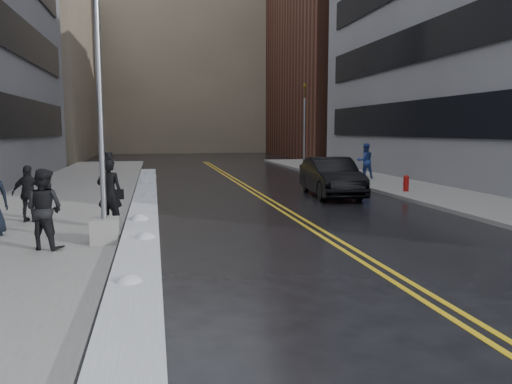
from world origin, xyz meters
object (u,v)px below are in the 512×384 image
lamppost (102,145)px  car_black (331,177)px  traffic_signal (304,123)px  car_maroon (333,171)px  pedestrian_fedora (110,193)px  pedestrian_d (29,194)px  fire_hydrant (406,182)px  pedestrian_east (365,161)px  pedestrian_b (44,209)px

lamppost → car_black: 12.11m
traffic_signal → car_black: 14.40m
traffic_signal → car_maroon: traffic_signal is taller
pedestrian_fedora → car_maroon: bearing=-115.8°
pedestrian_fedora → pedestrian_d: bearing=-12.8°
pedestrian_d → car_maroon: size_ratio=0.37×
fire_hydrant → pedestrian_d: size_ratio=0.43×
traffic_signal → pedestrian_east: bearing=-81.4°
pedestrian_east → car_maroon: size_ratio=0.44×
car_black → pedestrian_fedora: bearing=-140.0°
pedestrian_east → car_maroon: (-2.20, -0.76, -0.48)m
traffic_signal → pedestrian_east: traffic_signal is taller
pedestrian_b → lamppost: bearing=-138.4°
pedestrian_b → pedestrian_d: pedestrian_b is taller
fire_hydrant → car_maroon: size_ratio=0.16×
fire_hydrant → car_black: (-3.50, 0.15, 0.30)m
lamppost → pedestrian_d: 4.42m
car_maroon → traffic_signal: bearing=88.1°
pedestrian_d → car_maroon: (13.26, 9.97, -0.34)m
pedestrian_fedora → fire_hydrant: bearing=-136.0°
pedestrian_east → lamppost: bearing=48.5°
pedestrian_d → car_maroon: bearing=-134.1°
pedestrian_b → car_black: pedestrian_b is taller
pedestrian_d → car_black: pedestrian_d is taller
lamppost → pedestrian_fedora: 2.37m
pedestrian_fedora → car_black: 10.81m
pedestrian_b → car_maroon: bearing=-106.9°
pedestrian_b → pedestrian_d: bearing=-48.0°
pedestrian_b → car_black: (10.08, 8.55, -0.23)m
fire_hydrant → pedestrian_east: bearing=83.5°
pedestrian_fedora → car_maroon: pedestrian_fedora is taller
pedestrian_b → car_black: bearing=-115.2°
car_maroon → fire_hydrant: bearing=-69.5°
car_maroon → pedestrian_b: bearing=-126.7°
pedestrian_fedora → traffic_signal: bearing=-102.8°
fire_hydrant → pedestrian_fedora: 13.76m
fire_hydrant → traffic_signal: traffic_signal is taller
fire_hydrant → car_maroon: bearing=105.8°
pedestrian_fedora → car_black: size_ratio=0.38×
traffic_signal → pedestrian_fedora: bearing=-120.5°
fire_hydrant → car_maroon: 5.51m
lamppost → pedestrian_b: 1.98m
car_black → pedestrian_d: bearing=-152.1°
traffic_signal → car_black: bearing=-102.2°
lamppost → car_maroon: bearing=50.9°
traffic_signal → pedestrian_d: 23.61m
pedestrian_b → car_maroon: 18.27m
traffic_signal → pedestrian_fedora: traffic_signal is taller
lamppost → pedestrian_d: lamppost is taller
lamppost → car_black: bearing=42.8°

